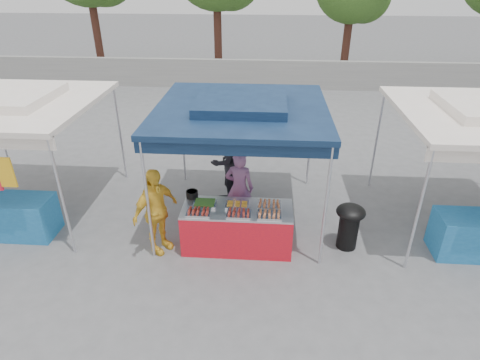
# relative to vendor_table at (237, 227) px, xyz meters

# --- Properties ---
(ground_plane) EXTENTS (80.00, 80.00, 0.00)m
(ground_plane) POSITION_rel_vendor_table_xyz_m (0.00, 0.10, -0.43)
(ground_plane) COLOR slate
(back_wall) EXTENTS (40.00, 0.25, 1.20)m
(back_wall) POSITION_rel_vendor_table_xyz_m (0.00, 11.10, 0.17)
(back_wall) COLOR gray
(back_wall) RESTS_ON ground_plane
(main_canopy) EXTENTS (3.20, 3.20, 2.57)m
(main_canopy) POSITION_rel_vendor_table_xyz_m (0.00, 1.07, 1.94)
(main_canopy) COLOR silver
(main_canopy) RESTS_ON ground_plane
(neighbor_stall_left) EXTENTS (3.20, 3.20, 2.57)m
(neighbor_stall_left) POSITION_rel_vendor_table_xyz_m (-4.50, 0.67, 1.18)
(neighbor_stall_left) COLOR silver
(neighbor_stall_left) RESTS_ON ground_plane
(vendor_table) EXTENTS (2.00, 0.80, 0.85)m
(vendor_table) POSITION_rel_vendor_table_xyz_m (0.00, 0.00, 0.00)
(vendor_table) COLOR red
(vendor_table) RESTS_ON ground_plane
(food_tray_fl) EXTENTS (0.42, 0.30, 0.07)m
(food_tray_fl) POSITION_rel_vendor_table_xyz_m (-0.66, -0.24, 0.46)
(food_tray_fl) COLOR silver
(food_tray_fl) RESTS_ON vendor_table
(food_tray_fm) EXTENTS (0.42, 0.30, 0.07)m
(food_tray_fm) POSITION_rel_vendor_table_xyz_m (0.05, -0.24, 0.46)
(food_tray_fm) COLOR silver
(food_tray_fm) RESTS_ON vendor_table
(food_tray_fr) EXTENTS (0.42, 0.30, 0.07)m
(food_tray_fr) POSITION_rel_vendor_table_xyz_m (0.58, -0.24, 0.46)
(food_tray_fr) COLOR silver
(food_tray_fr) RESTS_ON vendor_table
(food_tray_bl) EXTENTS (0.42, 0.30, 0.07)m
(food_tray_bl) POSITION_rel_vendor_table_xyz_m (-0.60, 0.06, 0.46)
(food_tray_bl) COLOR silver
(food_tray_bl) RESTS_ON vendor_table
(food_tray_bm) EXTENTS (0.42, 0.30, 0.07)m
(food_tray_bm) POSITION_rel_vendor_table_xyz_m (-0.00, 0.06, 0.46)
(food_tray_bm) COLOR silver
(food_tray_bm) RESTS_ON vendor_table
(food_tray_br) EXTENTS (0.42, 0.30, 0.07)m
(food_tray_br) POSITION_rel_vendor_table_xyz_m (0.57, 0.11, 0.46)
(food_tray_br) COLOR silver
(food_tray_br) RESTS_ON vendor_table
(cooking_pot) EXTENTS (0.22, 0.22, 0.13)m
(cooking_pot) POSITION_rel_vendor_table_xyz_m (-0.88, 0.32, 0.49)
(cooking_pot) COLOR black
(cooking_pot) RESTS_ON vendor_table
(skewer_cup) EXTENTS (0.07, 0.07, 0.09)m
(skewer_cup) POSITION_rel_vendor_table_xyz_m (-0.04, -0.11, 0.47)
(skewer_cup) COLOR silver
(skewer_cup) RESTS_ON vendor_table
(wok_burner) EXTENTS (0.53, 0.53, 0.90)m
(wok_burner) POSITION_rel_vendor_table_xyz_m (2.06, 0.14, 0.11)
(wok_burner) COLOR black
(wok_burner) RESTS_ON ground_plane
(crate_left) EXTENTS (0.51, 0.36, 0.31)m
(crate_left) POSITION_rel_vendor_table_xyz_m (-0.45, 0.54, -0.27)
(crate_left) COLOR #1547AF
(crate_left) RESTS_ON ground_plane
(crate_right) EXTENTS (0.53, 0.37, 0.32)m
(crate_right) POSITION_rel_vendor_table_xyz_m (0.25, 0.56, -0.27)
(crate_right) COLOR #1547AF
(crate_right) RESTS_ON ground_plane
(crate_stacked) EXTENTS (0.50, 0.35, 0.30)m
(crate_stacked) POSITION_rel_vendor_table_xyz_m (0.25, 0.56, 0.04)
(crate_stacked) COLOR #1547AF
(crate_stacked) RESTS_ON crate_right
(vendor_woman) EXTENTS (0.61, 0.43, 1.57)m
(vendor_woman) POSITION_rel_vendor_table_xyz_m (-0.02, 0.85, 0.36)
(vendor_woman) COLOR #945E8D
(vendor_woman) RESTS_ON ground_plane
(helper_man) EXTENTS (1.09, 1.08, 1.77)m
(helper_man) POSITION_rel_vendor_table_xyz_m (-0.35, 1.87, 0.46)
(helper_man) COLOR black
(helper_man) RESTS_ON ground_plane
(customer_person) EXTENTS (0.89, 1.04, 1.67)m
(customer_person) POSITION_rel_vendor_table_xyz_m (-1.45, -0.20, 0.41)
(customer_person) COLOR yellow
(customer_person) RESTS_ON ground_plane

